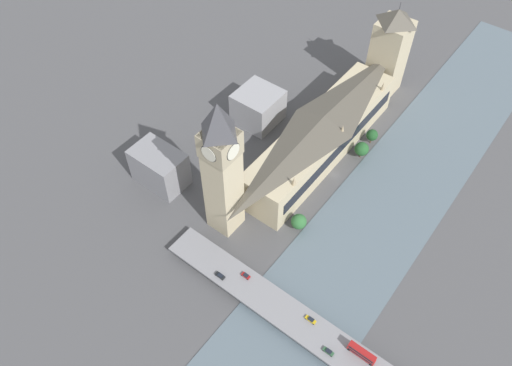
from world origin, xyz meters
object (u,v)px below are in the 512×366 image
road_bridge (298,322)px  car_southbound_lead (311,320)px  car_southbound_mid (328,351)px  double_decker_bus_lead (362,353)px  car_northbound_lead (246,276)px  car_northbound_tail (220,276)px  clock_tower (222,167)px  parliament_hall (322,135)px  victoria_tower (389,52)px

road_bridge → car_southbound_lead: car_southbound_lead is taller
car_southbound_lead → car_southbound_mid: bearing=152.1°
double_decker_bus_lead → car_northbound_lead: (56.01, 0.24, -1.86)m
car_northbound_tail → car_southbound_lead: 42.17m
clock_tower → car_southbound_mid: size_ratio=16.43×
car_southbound_lead → car_northbound_lead: bearing=0.6°
parliament_hall → road_bridge: size_ratio=0.83×
victoria_tower → car_northbound_lead: 152.00m
double_decker_bus_lead → car_northbound_tail: bearing=6.1°
clock_tower → car_northbound_tail: 46.79m
road_bridge → car_northbound_lead: size_ratio=33.00×
victoria_tower → road_bridge: bearing=106.5°
parliament_hall → clock_tower: bearing=80.7°
road_bridge → double_decker_bus_lead: (-27.09, -3.14, 3.42)m
victoria_tower → car_northbound_tail: 157.90m
clock_tower → road_bridge: (-55.64, 21.60, -36.49)m
parliament_hall → victoria_tower: victoria_tower is taller
victoria_tower → clock_tower: bearing=85.4°
parliament_hall → car_northbound_tail: bearing=94.8°
victoria_tower → car_northbound_lead: (-16.26, 149.61, -21.32)m
car_southbound_lead → parliament_hall: bearing=-59.3°
car_northbound_lead → car_southbound_mid: 45.92m
parliament_hall → car_southbound_mid: size_ratio=24.01×
car_southbound_lead → victoria_tower: bearing=-71.8°
clock_tower → car_southbound_mid: 84.02m
clock_tower → car_northbound_tail: (-18.03, 25.35, -34.95)m
parliament_hall → clock_tower: (10.52, 64.30, 26.50)m
road_bridge → car_northbound_tail: bearing=5.7°
parliament_hall → car_northbound_tail: size_ratio=23.61×
clock_tower → victoria_tower: clock_tower is taller
road_bridge → car_northbound_tail: (37.61, 3.75, 1.54)m
road_bridge → car_northbound_lead: bearing=-5.7°
victoria_tower → car_southbound_mid: victoria_tower is taller
double_decker_bus_lead → car_northbound_lead: bearing=0.2°
parliament_hall → double_decker_bus_lead: bearing=131.1°
clock_tower → road_bridge: size_ratio=0.57×
parliament_hall → car_northbound_lead: bearing=101.0°
clock_tower → victoria_tower: bearing=-94.6°
car_northbound_tail → car_southbound_lead: (-41.59, -7.01, -0.00)m
car_northbound_lead → victoria_tower: bearing=-83.8°
road_bridge → car_southbound_mid: 16.99m
car_southbound_mid → parliament_hall: bearing=-55.4°
road_bridge → car_northbound_lead: (28.91, -2.91, 1.55)m
car_southbound_mid → car_northbound_lead: bearing=-7.9°
parliament_hall → victoria_tower: (0.06, -66.63, 12.88)m
car_northbound_tail → car_southbound_mid: 54.18m
clock_tower → victoria_tower: size_ratio=1.31×
road_bridge → car_northbound_tail: car_northbound_tail is taller
car_northbound_lead → car_northbound_tail: size_ratio=0.86×
clock_tower → car_northbound_lead: (-26.73, 18.69, -34.94)m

